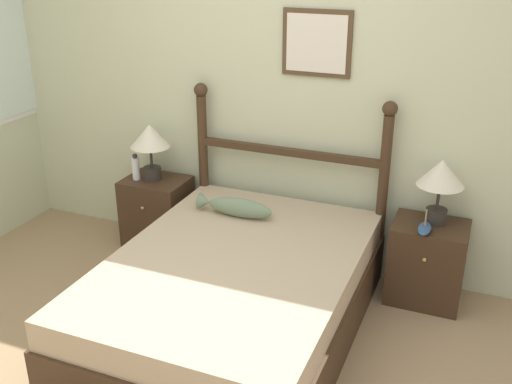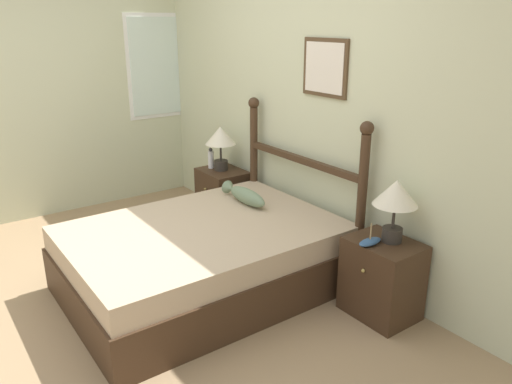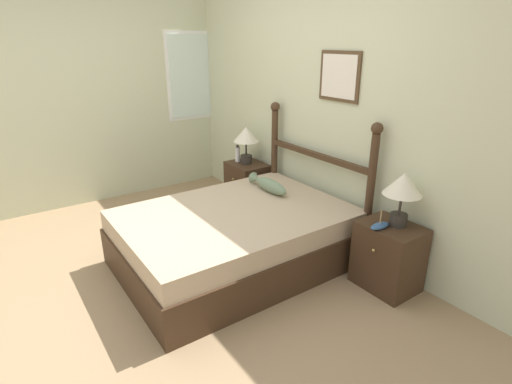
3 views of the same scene
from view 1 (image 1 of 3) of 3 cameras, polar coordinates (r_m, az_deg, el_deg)
wall_back at (r=4.16m, az=1.81°, el=10.09°), size 6.40×0.08×2.55m
bed at (r=3.61m, az=-2.10°, el=-9.85°), size 1.40×1.94×0.50m
headboard at (r=4.17m, az=3.09°, el=2.06°), size 1.42×0.10×1.28m
nightstand_left at (r=4.65m, az=-9.37°, el=-1.93°), size 0.47×0.39×0.54m
nightstand_right at (r=4.06m, az=15.94°, el=-6.45°), size 0.47×0.39×0.54m
table_lamp_left at (r=4.45m, az=-10.07°, el=4.91°), size 0.29×0.29×0.42m
table_lamp_right at (r=3.85m, az=17.19°, el=1.34°), size 0.29×0.29×0.42m
bottle at (r=4.54m, az=-11.38°, el=2.30°), size 0.06×0.06×0.20m
model_boat at (r=3.82m, az=15.75°, el=-3.36°), size 0.08×0.19×0.15m
fish_pillow at (r=3.96m, az=-1.99°, el=-1.42°), size 0.53×0.12×0.13m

